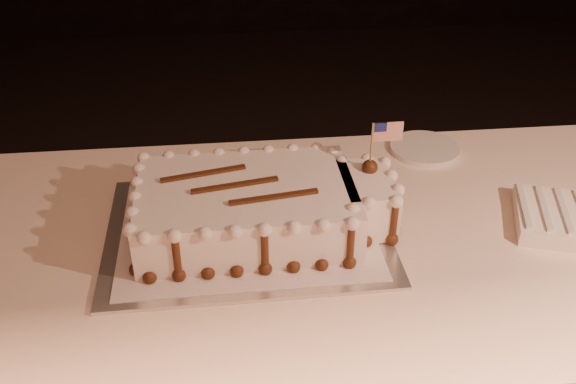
{
  "coord_description": "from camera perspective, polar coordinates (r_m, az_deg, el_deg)",
  "views": [
    {
      "loc": [
        -0.37,
        -0.39,
        1.5
      ],
      "look_at": [
        -0.27,
        0.63,
        0.84
      ],
      "focal_mm": 40.0,
      "sensor_mm": 36.0,
      "label": 1
    }
  ],
  "objects": [
    {
      "name": "side_plate",
      "position": [
        1.57,
        12.05,
        3.8
      ],
      "size": [
        0.16,
        0.16,
        0.01
      ],
      "primitive_type": "cylinder",
      "color": "silver",
      "rests_on": "banquet_table"
    },
    {
      "name": "cake_board",
      "position": [
        1.26,
        -3.62,
        -3.44
      ],
      "size": [
        0.55,
        0.42,
        0.01
      ],
      "primitive_type": "cube",
      "rotation": [
        0.0,
        0.0,
        0.01
      ],
      "color": "beige",
      "rests_on": "banquet_table"
    },
    {
      "name": "banquet_table",
      "position": [
        1.55,
        10.27,
        -14.52
      ],
      "size": [
        2.4,
        0.8,
        0.75
      ],
      "primitive_type": "cube",
      "color": "#FFDFC5",
      "rests_on": "ground"
    },
    {
      "name": "doily",
      "position": [
        1.26,
        -3.63,
        -3.26
      ],
      "size": [
        0.49,
        0.38,
        0.0
      ],
      "primitive_type": "cube",
      "rotation": [
        0.0,
        0.0,
        0.01
      ],
      "color": "white",
      "rests_on": "cake_board"
    },
    {
      "name": "sheet_cake",
      "position": [
        1.23,
        -2.36,
        -1.29
      ],
      "size": [
        0.52,
        0.3,
        0.21
      ],
      "color": "white",
      "rests_on": "doily"
    }
  ]
}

